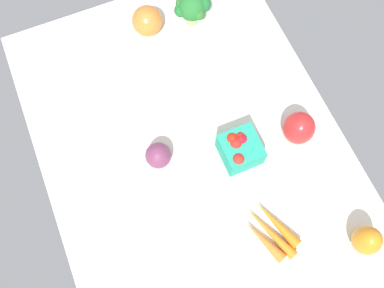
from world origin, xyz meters
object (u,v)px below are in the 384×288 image
(broccoli_head, at_px, (192,7))
(berry_basket, at_px, (240,149))
(bell_pepper_red, at_px, (299,128))
(bell_pepper_orange, at_px, (367,240))
(red_onion_near_basket, at_px, (158,155))
(heirloom_tomato_orange, at_px, (147,21))
(carrot_bunch, at_px, (271,231))

(broccoli_head, relative_size, berry_basket, 1.14)
(bell_pepper_red, height_order, bell_pepper_orange, bell_pepper_red)
(bell_pepper_red, height_order, red_onion_near_basket, bell_pepper_red)
(bell_pepper_red, distance_m, heirloom_tomato_orange, 0.51)
(bell_pepper_orange, bearing_deg, heirloom_tomato_orange, -161.69)
(bell_pepper_red, height_order, carrot_bunch, bell_pepper_red)
(red_onion_near_basket, height_order, bell_pepper_orange, bell_pepper_orange)
(carrot_bunch, bearing_deg, red_onion_near_basket, -146.85)
(bell_pepper_red, relative_size, heirloom_tomato_orange, 1.10)
(bell_pepper_red, distance_m, berry_basket, 0.16)
(heirloom_tomato_orange, bearing_deg, carrot_bunch, 5.68)
(bell_pepper_red, xyz_separation_m, bell_pepper_orange, (0.31, 0.01, -0.00))
(broccoli_head, xyz_separation_m, heirloom_tomato_orange, (-0.02, -0.13, -0.02))
(broccoli_head, height_order, bell_pepper_red, broccoli_head)
(broccoli_head, relative_size, red_onion_near_basket, 1.64)
(berry_basket, bearing_deg, carrot_bunch, -3.79)
(bell_pepper_orange, bearing_deg, berry_basket, -151.35)
(broccoli_head, bearing_deg, carrot_bunch, -5.59)
(carrot_bunch, bearing_deg, heirloom_tomato_orange, -174.32)
(berry_basket, bearing_deg, bell_pepper_orange, 28.65)
(bell_pepper_red, relative_size, red_onion_near_basket, 1.43)
(red_onion_near_basket, distance_m, berry_basket, 0.20)
(red_onion_near_basket, bearing_deg, bell_pepper_orange, 43.92)
(bell_pepper_orange, height_order, carrot_bunch, bell_pepper_orange)
(broccoli_head, relative_size, bell_pepper_red, 1.15)
(bell_pepper_red, distance_m, red_onion_near_basket, 0.36)
(red_onion_near_basket, bearing_deg, bell_pepper_red, 78.33)
(bell_pepper_red, xyz_separation_m, carrot_bunch, (0.20, -0.17, -0.03))
(broccoli_head, xyz_separation_m, red_onion_near_basket, (0.36, -0.24, -0.03))
(red_onion_near_basket, relative_size, bell_pepper_orange, 0.73)
(red_onion_near_basket, xyz_separation_m, berry_basket, (0.06, 0.19, 0.01))
(bell_pepper_red, distance_m, carrot_bunch, 0.27)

